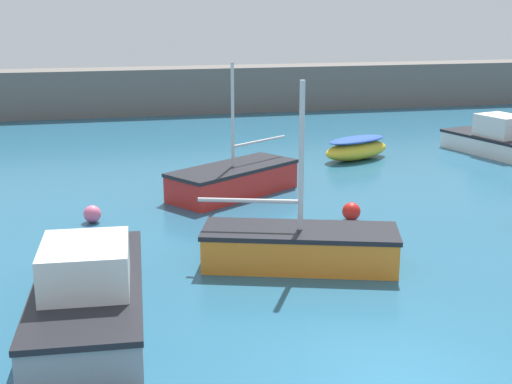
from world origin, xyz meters
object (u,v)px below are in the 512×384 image
(mooring_buoy_pink, at_px, (92,214))
(sailboat_short_mast, at_px, (300,247))
(rowboat_with_red_cover, at_px, (356,148))
(cabin_cruiser_white, at_px, (506,143))
(mooring_buoy_red, at_px, (351,211))
(motorboat_with_cabin, at_px, (89,292))
(sailboat_twin_hulled, at_px, (233,180))

(mooring_buoy_pink, bearing_deg, sailboat_short_mast, -43.90)
(rowboat_with_red_cover, height_order, mooring_buoy_pink, rowboat_with_red_cover)
(cabin_cruiser_white, distance_m, sailboat_short_mast, 16.24)
(rowboat_with_red_cover, distance_m, cabin_cruiser_white, 6.50)
(mooring_buoy_pink, bearing_deg, cabin_cruiser_white, 18.30)
(cabin_cruiser_white, xyz_separation_m, mooring_buoy_red, (-9.63, -7.25, -0.33))
(cabin_cruiser_white, bearing_deg, motorboat_with_cabin, -69.16)
(sailboat_twin_hulled, bearing_deg, rowboat_with_red_cover, -178.44)
(rowboat_with_red_cover, height_order, mooring_buoy_red, rowboat_with_red_cover)
(motorboat_with_cabin, height_order, mooring_buoy_pink, motorboat_with_cabin)
(sailboat_twin_hulled, height_order, motorboat_with_cabin, sailboat_twin_hulled)
(cabin_cruiser_white, height_order, mooring_buoy_red, cabin_cruiser_white)
(sailboat_twin_hulled, xyz_separation_m, rowboat_with_red_cover, (6.14, 4.39, -0.03))
(mooring_buoy_pink, distance_m, mooring_buoy_red, 7.87)
(sailboat_twin_hulled, xyz_separation_m, cabin_cruiser_white, (12.58, 3.49, 0.09))
(rowboat_with_red_cover, xyz_separation_m, motorboat_with_cabin, (-10.99, -13.71, 0.17))
(sailboat_twin_hulled, height_order, mooring_buoy_pink, sailboat_twin_hulled)
(cabin_cruiser_white, height_order, sailboat_short_mast, sailboat_short_mast)
(sailboat_short_mast, bearing_deg, sailboat_twin_hulled, 110.04)
(motorboat_with_cabin, distance_m, cabin_cruiser_white, 21.62)
(sailboat_twin_hulled, xyz_separation_m, sailboat_short_mast, (0.32, -7.16, -0.00))
(rowboat_with_red_cover, bearing_deg, motorboat_with_cabin, -152.81)
(rowboat_with_red_cover, relative_size, mooring_buoy_red, 6.32)
(sailboat_short_mast, bearing_deg, motorboat_with_cabin, -139.91)
(rowboat_with_red_cover, bearing_deg, mooring_buoy_red, -135.50)
(rowboat_with_red_cover, bearing_deg, cabin_cruiser_white, -32.08)
(mooring_buoy_pink, bearing_deg, mooring_buoy_red, -11.06)
(cabin_cruiser_white, relative_size, mooring_buoy_pink, 12.62)
(cabin_cruiser_white, relative_size, sailboat_short_mast, 1.29)
(sailboat_twin_hulled, height_order, rowboat_with_red_cover, sailboat_twin_hulled)
(rowboat_with_red_cover, xyz_separation_m, cabin_cruiser_white, (6.43, -0.90, 0.12))
(sailboat_twin_hulled, distance_m, sailboat_short_mast, 7.17)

